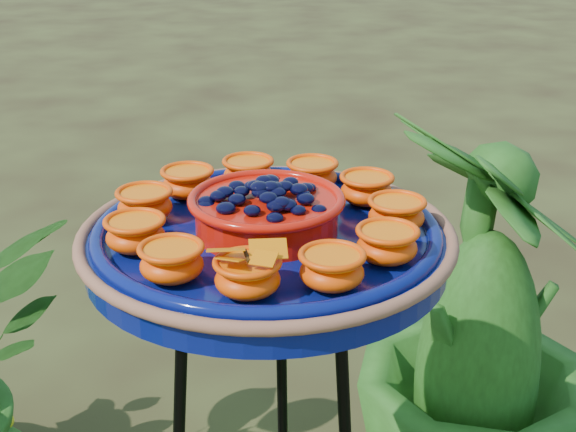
{
  "coord_description": "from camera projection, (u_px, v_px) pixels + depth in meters",
  "views": [
    {
      "loc": [
        0.1,
        -1.06,
        1.49
      ],
      "look_at": [
        0.15,
        -0.05,
        1.06
      ],
      "focal_mm": 50.0,
      "sensor_mm": 36.0,
      "label": 1
    }
  ],
  "objects": [
    {
      "name": "feeder_dish",
      "position": [
        267.0,
        233.0,
        1.11
      ],
      "size": [
        0.58,
        0.58,
        0.12
      ],
      "rotation": [
        0.0,
        0.0,
        -0.18
      ],
      "color": "#071057",
      "rests_on": "tripod_stand"
    },
    {
      "name": "shrub_back_right",
      "position": [
        481.0,
        336.0,
        1.84
      ],
      "size": [
        0.69,
        0.69,
        1.03
      ],
      "primitive_type": "imported",
      "rotation": [
        0.0,
        0.0,
        1.8
      ],
      "color": "#1E4412",
      "rests_on": "ground"
    }
  ]
}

